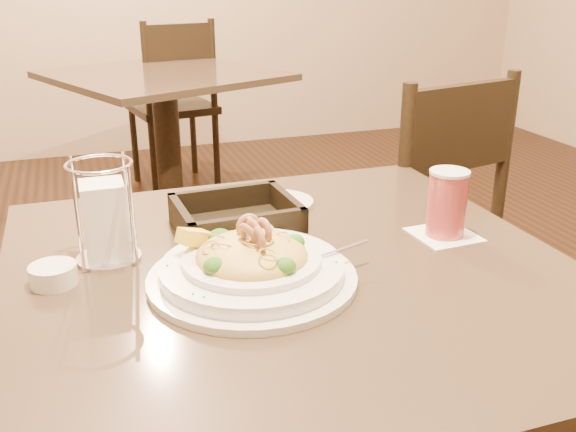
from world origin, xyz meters
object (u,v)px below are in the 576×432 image
object	(u,v)px
drink_glass	(447,204)
side_plate	(279,202)
background_table	(166,122)
napkin_caddy	(105,219)
bread_basket	(236,220)
main_table	(292,385)
dining_chair_near	(416,222)
dining_chair_far	(175,101)
butter_ramekin	(53,275)
pasta_bowl	(252,264)

from	to	relation	value
drink_glass	side_plate	size ratio (longest dim) A/B	0.87
background_table	napkin_caddy	distance (m)	2.04
bread_basket	drink_glass	bearing A→B (deg)	-22.15
bread_basket	side_plate	xyz separation A→B (m)	(0.12, 0.11, -0.02)
main_table	dining_chair_near	world-z (taller)	dining_chair_near
dining_chair_near	dining_chair_far	xyz separation A→B (m)	(-0.36, 2.01, 0.00)
main_table	dining_chair_near	xyz separation A→B (m)	(0.59, 0.61, -0.00)
napkin_caddy	butter_ramekin	xyz separation A→B (m)	(-0.09, -0.07, -0.06)
dining_chair_near	dining_chair_far	world-z (taller)	same
bread_basket	napkin_caddy	xyz separation A→B (m)	(-0.23, -0.05, 0.05)
butter_ramekin	dining_chair_near	bearing A→B (deg)	29.98
pasta_bowl	napkin_caddy	world-z (taller)	napkin_caddy
drink_glass	background_table	bearing A→B (deg)	95.32
napkin_caddy	main_table	bearing A→B (deg)	-24.16
side_plate	pasta_bowl	bearing A→B (deg)	-114.96
dining_chair_near	drink_glass	size ratio (longest dim) A/B	7.60
background_table	butter_ramekin	distance (m)	2.11
background_table	dining_chair_far	distance (m)	0.53
dining_chair_far	background_table	bearing A→B (deg)	66.70
drink_glass	dining_chair_near	bearing A→B (deg)	63.37
dining_chair_near	drink_glass	bearing A→B (deg)	50.19
main_table	background_table	size ratio (longest dim) A/B	0.76
main_table	dining_chair_far	bearing A→B (deg)	84.94
background_table	drink_glass	bearing A→B (deg)	-84.68
dining_chair_near	bread_basket	bearing A→B (deg)	21.20
main_table	side_plate	size ratio (longest dim) A/B	6.41
dining_chair_near	pasta_bowl	size ratio (longest dim) A/B	2.61
dining_chair_near	napkin_caddy	bearing A→B (deg)	16.02
side_plate	butter_ramekin	distance (m)	0.49
dining_chair_near	pasta_bowl	bearing A→B (deg)	30.69
dining_chair_near	napkin_caddy	xyz separation A→B (m)	(-0.87, -0.49, 0.30)
side_plate	butter_ramekin	world-z (taller)	butter_ramekin
butter_ramekin	side_plate	bearing A→B (deg)	27.14
bread_basket	dining_chair_near	bearing A→B (deg)	34.39
main_table	drink_glass	xyz separation A→B (m)	(0.30, 0.03, 0.29)
drink_glass	bread_basket	distance (m)	0.38
pasta_bowl	butter_ramekin	world-z (taller)	pasta_bowl
pasta_bowl	background_table	bearing A→B (deg)	85.08
pasta_bowl	butter_ramekin	size ratio (longest dim) A/B	5.00
background_table	dining_chair_near	world-z (taller)	dining_chair_near
main_table	dining_chair_far	size ratio (longest dim) A/B	0.97
pasta_bowl	side_plate	world-z (taller)	pasta_bowl
bread_basket	butter_ramekin	size ratio (longest dim) A/B	3.09
dining_chair_far	drink_glass	size ratio (longest dim) A/B	7.60
main_table	butter_ramekin	bearing A→B (deg)	170.74
main_table	side_plate	xyz separation A→B (m)	(0.07, 0.28, 0.23)
bread_basket	main_table	bearing A→B (deg)	-74.59
dining_chair_far	napkin_caddy	bearing A→B (deg)	68.72
background_table	side_plate	distance (m)	1.84
background_table	dining_chair_far	xyz separation A→B (m)	(0.12, 0.51, -0.00)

